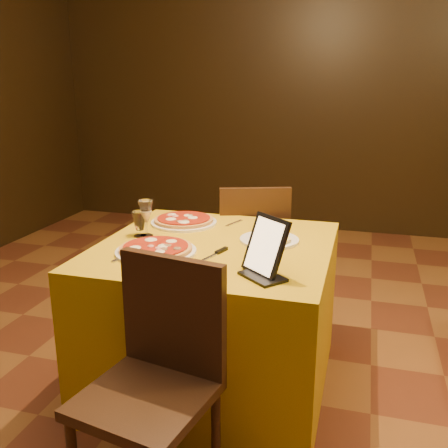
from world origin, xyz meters
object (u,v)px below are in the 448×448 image
(pizza_near, at_px, (156,250))
(water_glass, at_px, (140,224))
(tablet, at_px, (266,246))
(chair_main_near, at_px, (145,398))
(pizza_far, at_px, (184,221))
(chair_main_far, at_px, (251,251))
(wine_glass, at_px, (146,218))
(main_table, at_px, (216,315))

(pizza_near, distance_m, water_glass, 0.28)
(water_glass, xyz_separation_m, tablet, (0.71, -0.32, 0.06))
(chair_main_near, relative_size, pizza_far, 2.51)
(chair_main_far, bearing_deg, pizza_far, 41.33)
(chair_main_near, height_order, wine_glass, wine_glass)
(chair_main_near, relative_size, chair_main_far, 1.00)
(chair_main_far, xyz_separation_m, pizza_near, (-0.22, -0.98, 0.31))
(pizza_far, xyz_separation_m, tablet, (0.58, -0.61, 0.10))
(chair_main_near, bearing_deg, tablet, 69.98)
(chair_main_near, xyz_separation_m, chair_main_far, (0.00, 1.61, 0.00))
(pizza_near, bearing_deg, chair_main_near, -70.59)
(chair_main_near, height_order, tablet, tablet)
(pizza_far, height_order, water_glass, water_glass)
(main_table, bearing_deg, wine_glass, 175.89)
(chair_main_far, relative_size, tablet, 3.73)
(chair_main_far, bearing_deg, main_table, 70.67)
(pizza_far, distance_m, tablet, 0.85)
(water_glass, bearing_deg, pizza_far, 65.47)
(main_table, bearing_deg, water_glass, 178.28)
(main_table, relative_size, pizza_far, 3.03)
(pizza_near, bearing_deg, tablet, -12.05)
(wine_glass, distance_m, water_glass, 0.05)
(main_table, height_order, pizza_near, pizza_near)
(wine_glass, height_order, water_glass, wine_glass)
(wine_glass, relative_size, water_glass, 1.46)
(water_glass, distance_m, tablet, 0.78)
(wine_glass, bearing_deg, water_glass, -154.40)
(pizza_near, height_order, water_glass, water_glass)
(chair_main_far, height_order, tablet, tablet)
(main_table, xyz_separation_m, wine_glass, (-0.37, 0.03, 0.47))
(tablet, bearing_deg, pizza_far, 173.70)
(chair_main_far, xyz_separation_m, water_glass, (-0.40, -0.77, 0.36))
(chair_main_near, xyz_separation_m, tablet, (0.31, 0.52, 0.41))
(pizza_far, bearing_deg, chair_main_near, -76.46)
(pizza_near, bearing_deg, pizza_far, 95.64)
(chair_main_near, bearing_deg, chair_main_far, 100.75)
(pizza_near, height_order, tablet, tablet)
(wine_glass, distance_m, tablet, 0.76)
(chair_main_near, distance_m, chair_main_far, 1.61)
(main_table, distance_m, water_glass, 0.60)
(chair_main_near, bearing_deg, pizza_near, 120.16)
(water_glass, height_order, tablet, tablet)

